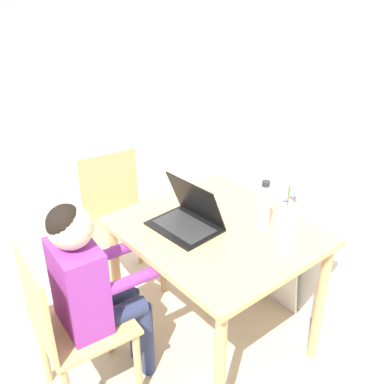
# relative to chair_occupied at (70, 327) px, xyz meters

# --- Properties ---
(wall_back) EXTENTS (6.40, 0.05, 2.50)m
(wall_back) POSITION_rel_chair_occupied_xyz_m (-0.07, 1.33, 0.80)
(wall_back) COLOR white
(wall_back) RESTS_ON ground_plane
(dining_table) EXTENTS (0.92, 0.79, 0.76)m
(dining_table) POSITION_rel_chair_occupied_xyz_m (0.17, 0.73, 0.20)
(dining_table) COLOR tan
(dining_table) RESTS_ON ground_plane
(chair_occupied) EXTENTS (0.44, 0.44, 0.86)m
(chair_occupied) POSITION_rel_chair_occupied_xyz_m (0.00, 0.00, 0.00)
(chair_occupied) COLOR tan
(chair_occupied) RESTS_ON ground_plane
(chair_spare) EXTENTS (0.45, 0.45, 0.86)m
(chair_spare) POSITION_rel_chair_occupied_xyz_m (-0.64, 0.65, 0.00)
(chair_spare) COLOR tan
(chair_spare) RESTS_ON ground_plane
(person_seated) EXTENTS (0.33, 0.45, 1.06)m
(person_seated) POSITION_rel_chair_occupied_xyz_m (0.01, 0.12, 0.22)
(person_seated) COLOR purple
(person_seated) RESTS_ON ground_plane
(laptop) EXTENTS (0.34, 0.27, 0.24)m
(laptop) POSITION_rel_chair_occupied_xyz_m (0.06, 0.64, 0.36)
(laptop) COLOR black
(laptop) RESTS_ON dining_table
(flower_vase) EXTENTS (0.10, 0.10, 0.36)m
(flower_vase) POSITION_rel_chair_occupied_xyz_m (0.48, 0.86, 0.44)
(flower_vase) COLOR silver
(flower_vase) RESTS_ON dining_table
(water_bottle) EXTENTS (0.06, 0.06, 0.25)m
(water_bottle) POSITION_rel_chair_occupied_xyz_m (0.30, 0.91, 0.42)
(water_bottle) COLOR silver
(water_bottle) RESTS_ON dining_table
(cardboard_panel) EXTENTS (0.86, 0.14, 0.89)m
(cardboard_panel) POSITION_rel_chair_occupied_xyz_m (-0.11, 1.21, -0.01)
(cardboard_panel) COLOR silver
(cardboard_panel) RESTS_ON ground_plane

